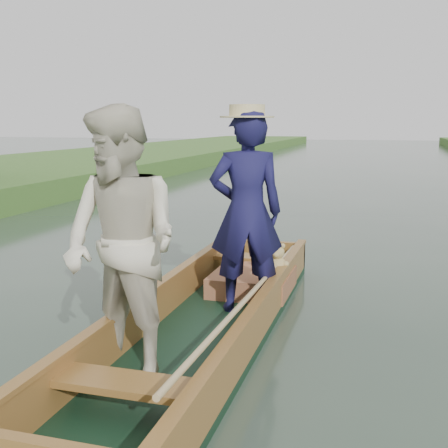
# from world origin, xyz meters

# --- Properties ---
(ground) EXTENTS (120.00, 120.00, 0.00)m
(ground) POSITION_xyz_m (0.00, 0.00, 0.00)
(ground) COLOR #283D30
(ground) RESTS_ON ground
(punt) EXTENTS (1.50, 5.00, 2.08)m
(punt) POSITION_xyz_m (-0.07, -0.27, 0.79)
(punt) COLOR black
(punt) RESTS_ON ground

